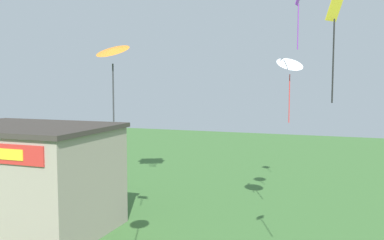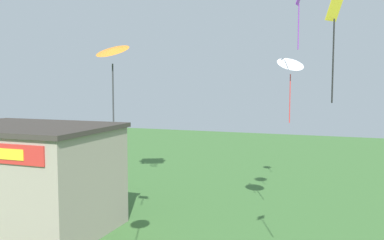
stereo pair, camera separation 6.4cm
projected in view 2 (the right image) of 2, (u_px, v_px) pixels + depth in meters
name	position (u px, v px, depth m)	size (l,w,h in m)	color
seaside_building	(28.00, 178.00, 22.64)	(8.85, 6.41, 5.63)	gray
kite_purple_streamer	(299.00, 10.00, 19.53)	(0.27, 0.53, 2.70)	purple
kite_white_delta	(291.00, 64.00, 21.93)	(1.86, 1.83, 3.46)	white
kite_yellow_diamond	(334.00, 30.00, 13.33)	(0.55, 0.65, 3.33)	yellow
kite_orange_delta	(112.00, 52.00, 13.62)	(1.27, 1.23, 2.55)	orange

